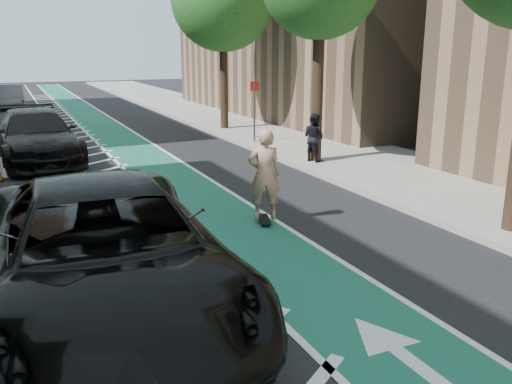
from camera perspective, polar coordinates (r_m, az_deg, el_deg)
ground at (r=8.26m, az=-14.15°, el=-12.28°), size 120.00×120.00×0.00m
bike_lane at (r=18.16m, az=-10.84°, el=2.86°), size 2.00×90.00×0.01m
buffer_strip at (r=17.88m, az=-15.50°, el=2.39°), size 1.40×90.00×0.01m
sidewalk_right at (r=20.64m, az=6.98°, el=4.64°), size 5.00×90.00×0.15m
curb_right at (r=19.48m, az=0.80°, el=4.15°), size 0.12×90.00×0.16m
sign_post at (r=21.32m, az=-0.17°, el=8.54°), size 0.35×0.08×2.47m
skateboard at (r=11.86m, az=0.87°, el=-2.90°), size 0.44×0.79×0.10m
skateboarder at (r=11.60m, az=0.89°, el=1.85°), size 0.83×0.68×1.98m
suv_near at (r=7.82m, az=-15.59°, el=-6.31°), size 3.42×6.97×1.91m
suv_far at (r=19.61m, az=-22.15°, el=5.45°), size 2.84×6.10×1.73m
car_grey at (r=38.28m, az=-24.49°, el=9.12°), size 1.61×4.46×1.46m
pedestrian at (r=17.68m, az=6.09°, el=5.74°), size 0.82×0.91×1.55m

